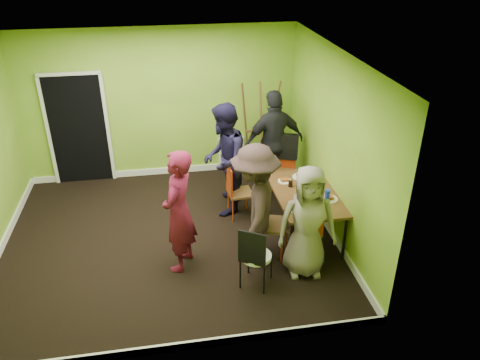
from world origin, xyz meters
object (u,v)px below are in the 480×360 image
at_px(orange_bottle, 298,183).
at_px(person_left_near, 255,207).
at_px(chair_front_end, 308,231).
at_px(easel, 259,129).
at_px(person_back_end, 274,143).
at_px(person_standing, 179,212).
at_px(person_left_far, 224,160).
at_px(blue_bottle, 327,196).
at_px(chair_left_near, 264,218).
at_px(chair_back_end, 284,153).
at_px(person_front_end, 307,222).
at_px(chair_left_far, 235,189).
at_px(chair_bentwood, 255,255).
at_px(thermos, 308,185).
at_px(dining_table, 305,196).

bearing_deg(orange_bottle, person_left_near, -137.80).
xyz_separation_m(chair_front_end, orange_bottle, (0.12, 0.92, 0.26)).
height_order(easel, person_back_end, person_back_end).
relative_size(person_standing, person_left_far, 0.95).
xyz_separation_m(blue_bottle, orange_bottle, (-0.27, 0.54, -0.05)).
bearing_deg(chair_left_near, chair_back_end, 174.12).
height_order(person_back_end, person_front_end, person_back_end).
bearing_deg(person_standing, chair_left_far, 164.45).
relative_size(chair_front_end, person_back_end, 0.50).
relative_size(chair_bentwood, thermos, 3.90).
height_order(chair_left_far, person_left_far, person_left_far).
height_order(dining_table, person_front_end, person_front_end).
height_order(chair_left_near, person_back_end, person_back_end).
distance_m(chair_left_far, person_front_end, 1.75).
height_order(blue_bottle, person_back_end, person_back_end).
xyz_separation_m(person_left_near, person_back_end, (0.74, 2.00, 0.04)).
height_order(thermos, person_back_end, person_back_end).
xyz_separation_m(chair_front_end, easel, (-0.09, 2.90, 0.39)).
relative_size(chair_left_near, chair_front_end, 1.15).
xyz_separation_m(person_standing, person_front_end, (1.66, -0.42, -0.08)).
bearing_deg(chair_back_end, chair_left_near, 88.41).
bearing_deg(person_left_near, person_standing, -76.21).
relative_size(chair_bentwood, orange_bottle, 11.42).
height_order(blue_bottle, person_left_near, person_left_near).
bearing_deg(orange_bottle, thermos, -70.46).
height_order(chair_bentwood, person_left_far, person_left_far).
bearing_deg(person_left_near, chair_bentwood, 7.03).
relative_size(easel, person_front_end, 1.15).
height_order(blue_bottle, person_front_end, person_front_end).
bearing_deg(person_left_near, person_front_end, 79.84).
distance_m(dining_table, chair_back_end, 1.34).
height_order(orange_bottle, person_left_far, person_left_far).
relative_size(chair_left_near, easel, 0.58).
bearing_deg(person_left_far, orange_bottle, 70.96).
relative_size(person_back_end, person_front_end, 1.17).
bearing_deg(person_back_end, chair_left_far, 32.16).
height_order(chair_back_end, person_left_far, person_left_far).
bearing_deg(chair_left_far, person_standing, -44.18).
height_order(thermos, orange_bottle, thermos).
bearing_deg(person_left_far, chair_left_near, 31.52).
bearing_deg(dining_table, chair_left_near, -154.53).
relative_size(person_standing, person_back_end, 0.94).
height_order(chair_front_end, chair_bentwood, chair_front_end).
relative_size(person_standing, person_left_near, 0.98).
xyz_separation_m(easel, person_left_far, (-0.84, -1.27, 0.02)).
relative_size(person_left_far, person_left_near, 1.04).
bearing_deg(chair_back_end, dining_table, 111.37).
xyz_separation_m(chair_bentwood, thermos, (1.02, 1.06, 0.35)).
bearing_deg(chair_bentwood, dining_table, 76.91).
xyz_separation_m(chair_front_end, person_left_far, (-0.93, 1.63, 0.40)).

